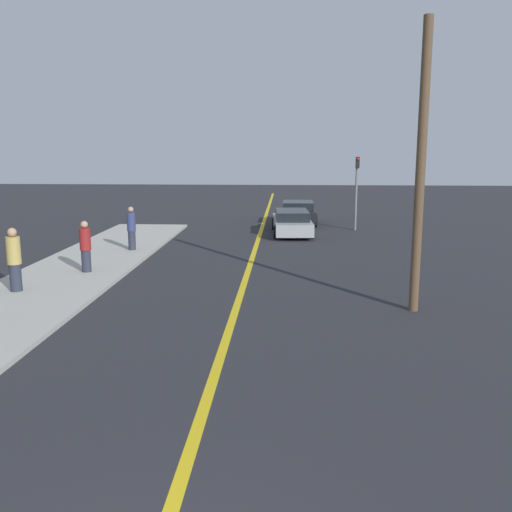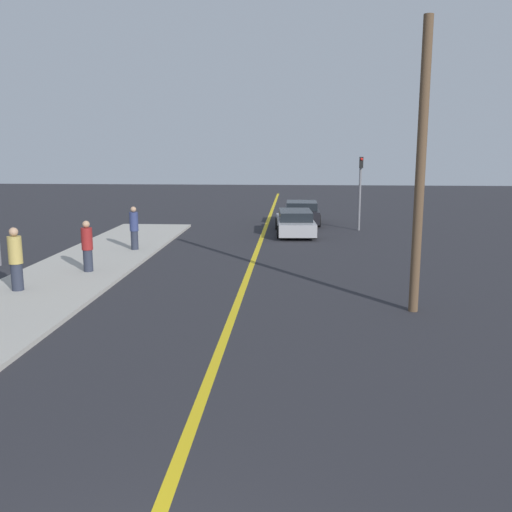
% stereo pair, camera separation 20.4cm
% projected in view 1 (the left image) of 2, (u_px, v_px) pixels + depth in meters
% --- Properties ---
extents(road_center_line, '(0.20, 60.00, 0.01)m').
position_uv_depth(road_center_line, '(253.00, 256.00, 22.20)').
color(road_center_line, gold).
rests_on(road_center_line, ground_plane).
extents(sidewalk_left, '(3.64, 25.95, 0.12)m').
position_uv_depth(sidewalk_left, '(56.00, 282.00, 17.58)').
color(sidewalk_left, '#ADA89E').
rests_on(sidewalk_left, ground_plane).
extents(car_near_right_lane, '(2.04, 4.83, 1.17)m').
position_uv_depth(car_near_right_lane, '(292.00, 222.00, 27.61)').
color(car_near_right_lane, '#9E9EA3').
rests_on(car_near_right_lane, ground_plane).
extents(car_ahead_center, '(1.99, 3.85, 1.25)m').
position_uv_depth(car_ahead_center, '(298.00, 213.00, 31.21)').
color(car_ahead_center, black).
rests_on(car_ahead_center, ground_plane).
extents(pedestrian_mid_group, '(0.39, 0.39, 1.82)m').
position_uv_depth(pedestrian_mid_group, '(14.00, 260.00, 16.13)').
color(pedestrian_mid_group, '#282D3D').
rests_on(pedestrian_mid_group, sidewalk_left).
extents(pedestrian_far_standing, '(0.36, 0.36, 1.69)m').
position_uv_depth(pedestrian_far_standing, '(85.00, 247.00, 18.65)').
color(pedestrian_far_standing, '#282D3D').
rests_on(pedestrian_far_standing, sidewalk_left).
extents(pedestrian_by_sign, '(0.34, 0.34, 1.73)m').
position_uv_depth(pedestrian_by_sign, '(131.00, 228.00, 22.66)').
color(pedestrian_by_sign, '#282D3D').
rests_on(pedestrian_by_sign, sidewalk_left).
extents(traffic_light, '(0.18, 0.40, 3.68)m').
position_uv_depth(traffic_light, '(357.00, 185.00, 28.51)').
color(traffic_light, slate).
rests_on(traffic_light, ground_plane).
extents(utility_pole, '(0.24, 0.24, 7.23)m').
position_uv_depth(utility_pole, '(421.00, 170.00, 14.09)').
color(utility_pole, brown).
rests_on(utility_pole, ground_plane).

